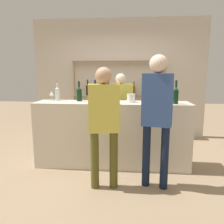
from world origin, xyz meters
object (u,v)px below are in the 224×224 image
counter_bottle_4 (108,93)px  server_behind_counter (120,107)px  wine_glass (52,93)px  counter_bottle_1 (151,95)px  customer_right (157,110)px  ice_bucket (161,96)px  counter_bottle_5 (95,93)px  counter_bottle_0 (57,93)px  counter_bottle_3 (79,93)px  customer_center (104,118)px  cork_jar (131,98)px  counter_bottle_2 (176,95)px

counter_bottle_4 → server_behind_counter: bearing=75.9°
wine_glass → server_behind_counter: size_ratio=0.11×
counter_bottle_1 → server_behind_counter: 0.99m
wine_glass → server_behind_counter: 1.33m
wine_glass → customer_right: customer_right is taller
wine_glass → ice_bucket: bearing=-3.4°
counter_bottle_4 → server_behind_counter: size_ratio=0.25×
counter_bottle_5 → wine_glass: bearing=-179.3°
counter_bottle_5 → wine_glass: (-0.75, -0.01, -0.01)m
counter_bottle_0 → counter_bottle_3: counter_bottle_3 is taller
counter_bottle_4 → customer_right: customer_right is taller
counter_bottle_4 → customer_center: size_ratio=0.23×
counter_bottle_0 → customer_right: size_ratio=0.18×
counter_bottle_1 → wine_glass: 1.68m
counter_bottle_4 → server_behind_counter: 0.78m
wine_glass → customer_right: 1.89m
counter_bottle_3 → customer_right: 1.44m
cork_jar → customer_center: customer_center is taller
counter_bottle_0 → counter_bottle_4: (0.88, -0.09, 0.02)m
wine_glass → cork_jar: size_ratio=1.22×
counter_bottle_2 → server_behind_counter: size_ratio=0.23×
ice_bucket → customer_right: 0.73m
counter_bottle_2 → ice_bucket: size_ratio=1.63×
counter_bottle_1 → counter_bottle_4: counter_bottle_4 is taller
counter_bottle_0 → ice_bucket: counter_bottle_0 is taller
counter_bottle_0 → wine_glass: counter_bottle_0 is taller
customer_right → counter_bottle_4: bearing=59.2°
counter_bottle_3 → counter_bottle_4: size_ratio=0.89×
counter_bottle_1 → counter_bottle_2: size_ratio=0.97×
counter_bottle_0 → counter_bottle_1: size_ratio=0.93×
wine_glass → ice_bucket: ice_bucket is taller
server_behind_counter → counter_bottle_0: bearing=-77.5°
counter_bottle_3 → server_behind_counter: 0.96m
ice_bucket → cork_jar: size_ratio=1.60×
counter_bottle_1 → counter_bottle_5: counter_bottle_5 is taller
counter_bottle_5 → cork_jar: size_ratio=2.64×
counter_bottle_5 → wine_glass: size_ratio=2.16×
counter_bottle_1 → customer_right: (0.03, -0.61, -0.14)m
counter_bottle_2 → wine_glass: 2.05m
counter_bottle_4 → customer_center: bearing=-87.6°
counter_bottle_4 → ice_bucket: counter_bottle_4 is taller
ice_bucket → cork_jar: ice_bucket is taller
wine_glass → server_behind_counter: server_behind_counter is taller
server_behind_counter → counter_bottle_5: bearing=-51.6°
wine_glass → counter_bottle_5: bearing=0.7°
ice_bucket → server_behind_counter: 1.01m
counter_bottle_0 → server_behind_counter: size_ratio=0.21×
server_behind_counter → counter_bottle_4: bearing=-31.0°
counter_bottle_4 → counter_bottle_5: size_ratio=1.04×
ice_bucket → customer_center: customer_center is taller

